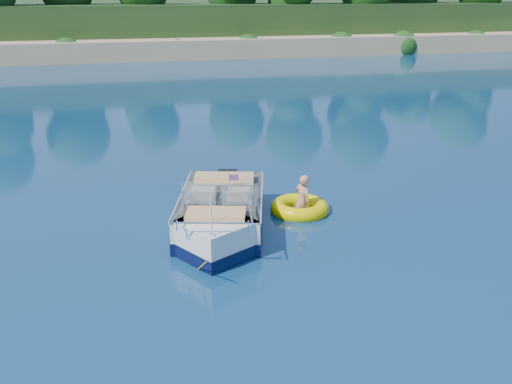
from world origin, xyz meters
TOP-DOWN VIEW (x-y plane):
  - ground at (0.00, 0.00)m, footprint 160.00×160.00m
  - shoreline at (0.00, 63.77)m, footprint 170.00×59.00m
  - motorboat at (-1.55, 1.11)m, footprint 2.69×5.00m
  - tow_tube at (0.52, 1.76)m, footprint 1.66×1.66m
  - boy at (0.56, 1.73)m, footprint 0.60×0.79m

SIDE VIEW (x-z plane):
  - ground at x=0.00m, z-range 0.00..0.00m
  - boy at x=0.56m, z-range -0.71..0.71m
  - tow_tube at x=0.52m, z-range -0.09..0.29m
  - motorboat at x=-1.55m, z-range -0.52..1.18m
  - shoreline at x=0.00m, z-range -2.02..3.98m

